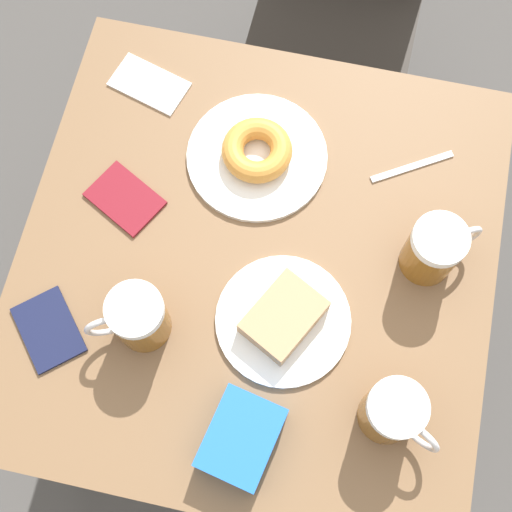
{
  "coord_description": "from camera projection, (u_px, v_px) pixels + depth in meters",
  "views": [
    {
      "loc": [
        0.08,
        -0.38,
        1.93
      ],
      "look_at": [
        0.0,
        0.0,
        0.77
      ],
      "focal_mm": 50.0,
      "sensor_mm": 36.0,
      "label": 1
    }
  ],
  "objects": [
    {
      "name": "beer_mug_right",
      "position": [
        434.0,
        249.0,
        1.18
      ],
      "size": [
        0.12,
        0.1,
        0.12
      ],
      "color": "#8C5619",
      "rests_on": "table"
    },
    {
      "name": "fork",
      "position": [
        412.0,
        167.0,
        1.29
      ],
      "size": [
        0.14,
        0.09,
        0.0
      ],
      "rotation": [
        0.0,
        0.0,
        5.26
      ],
      "color": "silver",
      "rests_on": "table"
    },
    {
      "name": "beer_mug_center",
      "position": [
        393.0,
        413.0,
        1.09
      ],
      "size": [
        0.13,
        0.09,
        0.12
      ],
      "color": "#8C5619",
      "rests_on": "table"
    },
    {
      "name": "plate_with_cake",
      "position": [
        283.0,
        319.0,
        1.19
      ],
      "size": [
        0.23,
        0.23,
        0.05
      ],
      "color": "white",
      "rests_on": "table"
    },
    {
      "name": "plate_with_donut",
      "position": [
        257.0,
        153.0,
        1.29
      ],
      "size": [
        0.26,
        0.26,
        0.05
      ],
      "color": "white",
      "rests_on": "table"
    },
    {
      "name": "blue_pouch",
      "position": [
        241.0,
        439.0,
        1.11
      ],
      "size": [
        0.13,
        0.15,
        0.06
      ],
      "rotation": [
        0.0,
        0.0,
        1.37
      ],
      "color": "blue",
      "rests_on": "table"
    },
    {
      "name": "napkin_folded",
      "position": [
        149.0,
        84.0,
        1.35
      ],
      "size": [
        0.16,
        0.12,
        0.0
      ],
      "rotation": [
        0.0,
        0.0,
        2.85
      ],
      "color": "white",
      "rests_on": "table"
    },
    {
      "name": "ground_plane",
      "position": [
        256.0,
        346.0,
        1.95
      ],
      "size": [
        8.0,
        8.0,
        0.0
      ],
      "primitive_type": "plane",
      "color": "#474442"
    },
    {
      "name": "passport_near_edge",
      "position": [
        125.0,
        199.0,
        1.27
      ],
      "size": [
        0.15,
        0.14,
        0.01
      ],
      "rotation": [
        0.0,
        0.0,
        4.22
      ],
      "color": "maroon",
      "rests_on": "table"
    },
    {
      "name": "beer_mug_left",
      "position": [
        138.0,
        318.0,
        1.14
      ],
      "size": [
        0.13,
        0.09,
        0.12
      ],
      "color": "#8C5619",
      "rests_on": "table"
    },
    {
      "name": "passport_far_edge",
      "position": [
        49.0,
        330.0,
        1.2
      ],
      "size": [
        0.15,
        0.15,
        0.01
      ],
      "rotation": [
        0.0,
        0.0,
        0.71
      ],
      "color": "#141938",
      "rests_on": "table"
    },
    {
      "name": "table",
      "position": [
        256.0,
        272.0,
        1.31
      ],
      "size": [
        0.83,
        0.85,
        0.75
      ],
      "color": "brown",
      "rests_on": "ground_plane"
    }
  ]
}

